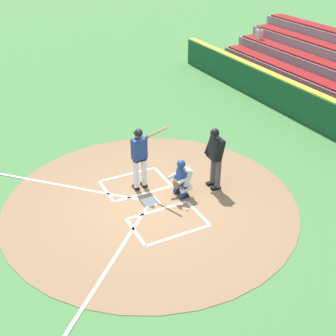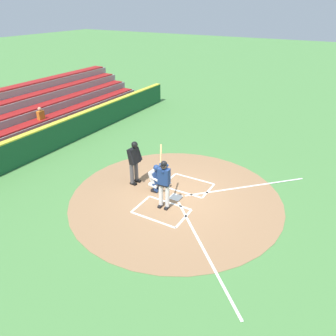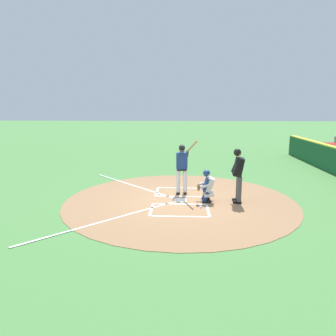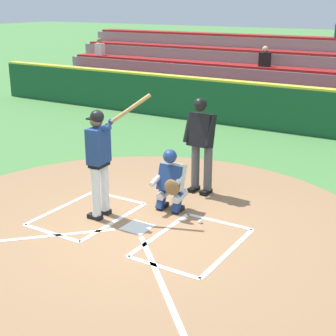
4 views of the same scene
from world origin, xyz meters
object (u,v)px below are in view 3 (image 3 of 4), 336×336
(catcher, at_px, (207,185))
(plate_umpire, at_px, (238,172))
(batter, at_px, (182,166))
(baseball, at_px, (201,207))

(catcher, xyz_separation_m, plate_umpire, (-0.03, -1.04, 0.49))
(batter, distance_m, baseball, 2.00)
(catcher, height_order, baseball, catcher)
(batter, relative_size, baseball, 28.76)
(baseball, bearing_deg, plate_umpire, -61.64)
(catcher, bearing_deg, baseball, 162.45)
(catcher, relative_size, baseball, 15.27)
(batter, bearing_deg, baseball, -158.25)
(catcher, distance_m, baseball, 0.93)
(batter, relative_size, catcher, 1.88)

